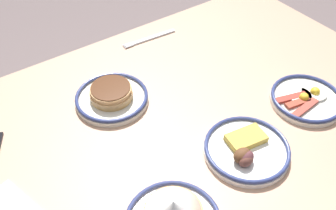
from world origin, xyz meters
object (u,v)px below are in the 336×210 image
(plate_near_main, at_px, (112,96))
(plate_center_pancakes, at_px, (306,99))
(plate_far_side, at_px, (246,150))
(fork_near, at_px, (149,38))

(plate_near_main, xyz_separation_m, plate_center_pancakes, (-0.45, 0.32, -0.01))
(plate_far_side, relative_size, fork_near, 1.08)
(plate_near_main, distance_m, fork_near, 0.32)
(fork_near, bearing_deg, plate_far_side, 82.14)
(plate_far_side, distance_m, fork_near, 0.56)
(plate_center_pancakes, height_order, fork_near, plate_center_pancakes)
(fork_near, bearing_deg, plate_center_pancakes, 110.30)
(plate_center_pancakes, distance_m, plate_far_side, 0.27)
(plate_center_pancakes, relative_size, fork_near, 1.02)
(plate_near_main, relative_size, plate_center_pancakes, 1.03)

